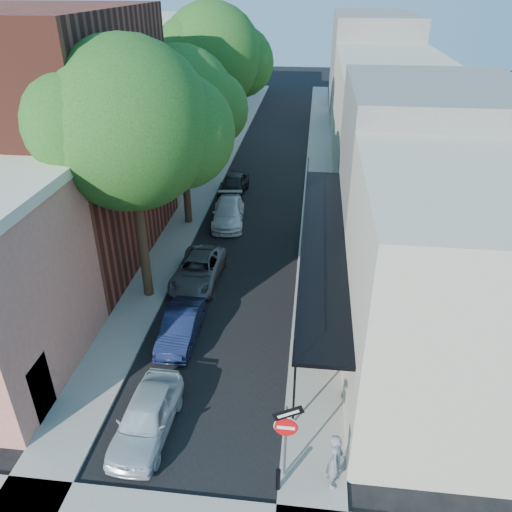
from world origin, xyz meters
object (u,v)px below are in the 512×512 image
(oak_far, at_px, (219,58))
(parked_car_a, at_px, (146,417))
(pedestrian, at_px, (336,461))
(bollard, at_px, (278,479))
(oak_mid, at_px, (188,104))
(parked_car_e, at_px, (234,185))
(sign_post, at_px, (286,430))
(parked_car_b, at_px, (181,327))
(parked_car_c, at_px, (198,270))
(oak_near, at_px, (141,127))
(parked_car_d, at_px, (228,213))

(oak_far, xyz_separation_m, parked_car_a, (1.95, -25.09, -7.58))
(parked_car_a, relative_size, pedestrian, 2.11)
(bollard, distance_m, pedestrian, 1.73)
(oak_mid, bearing_deg, parked_car_e, 70.89)
(sign_post, xyz_separation_m, pedestrian, (1.44, -0.09, -0.96))
(oak_far, bearing_deg, parked_car_b, -84.73)
(oak_far, distance_m, pedestrian, 28.48)
(bollard, relative_size, parked_car_a, 0.20)
(parked_car_a, bearing_deg, parked_car_c, 94.08)
(parked_car_c, xyz_separation_m, pedestrian, (6.35, -10.63, 0.44))
(oak_near, distance_m, parked_car_b, 8.16)
(sign_post, xyz_separation_m, parked_car_e, (-4.95, 21.95, -1.35))
(oak_mid, xyz_separation_m, parked_car_e, (1.63, 4.69, -6.37))
(parked_car_a, bearing_deg, pedestrian, -10.32)
(parked_car_e, distance_m, pedestrian, 22.95)
(bollard, height_order, oak_mid, oak_mid)
(parked_car_b, bearing_deg, pedestrian, -45.19)
(parked_car_e, bearing_deg, oak_mid, -105.35)
(bollard, bearing_deg, oak_near, 123.12)
(parked_car_a, height_order, parked_car_c, parked_car_a)
(oak_mid, xyz_separation_m, parked_car_b, (1.93, -11.18, -6.44))
(pedestrian, bearing_deg, parked_car_c, 40.33)
(sign_post, xyz_separation_m, oak_far, (-6.51, 26.30, 6.22))
(sign_post, distance_m, bollard, 1.60)
(sign_post, bearing_deg, parked_car_b, 127.41)
(parked_car_b, distance_m, parked_car_d, 11.30)
(parked_car_a, xyz_separation_m, parked_car_b, (-0.09, 4.87, -0.06))
(sign_post, height_order, parked_car_a, sign_post)
(sign_post, height_order, bollard, sign_post)
(parked_car_d, relative_size, pedestrian, 2.36)
(parked_car_c, height_order, parked_car_d, parked_car_d)
(pedestrian, bearing_deg, bollard, 112.88)
(pedestrian, bearing_deg, parked_car_a, 87.23)
(oak_near, xyz_separation_m, oak_mid, (-0.05, 7.97, -0.82))
(bollard, xyz_separation_m, oak_mid, (-6.42, 17.73, 6.54))
(sign_post, height_order, parked_car_b, sign_post)
(parked_car_b, height_order, parked_car_c, parked_car_c)
(parked_car_a, distance_m, parked_car_c, 9.34)
(bollard, distance_m, parked_car_c, 12.00)
(oak_far, relative_size, parked_car_c, 2.61)
(parked_car_a, distance_m, parked_car_d, 16.17)
(parked_car_d, distance_m, pedestrian, 18.47)
(oak_mid, bearing_deg, oak_far, 89.59)
(oak_near, bearing_deg, parked_car_e, 82.91)
(parked_car_e, bearing_deg, parked_car_d, -81.32)
(oak_far, bearing_deg, sign_post, -76.09)
(oak_mid, relative_size, parked_car_e, 2.52)
(sign_post, relative_size, parked_car_e, 0.74)
(parked_car_d, height_order, pedestrian, pedestrian)
(bollard, height_order, pedestrian, pedestrian)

